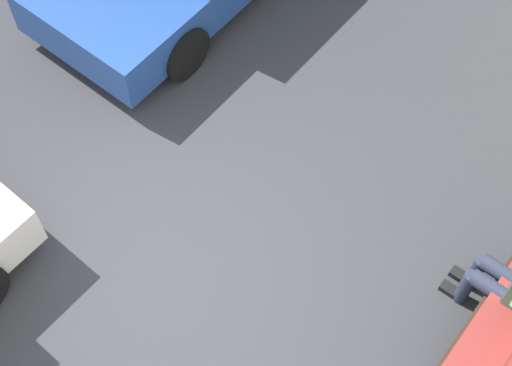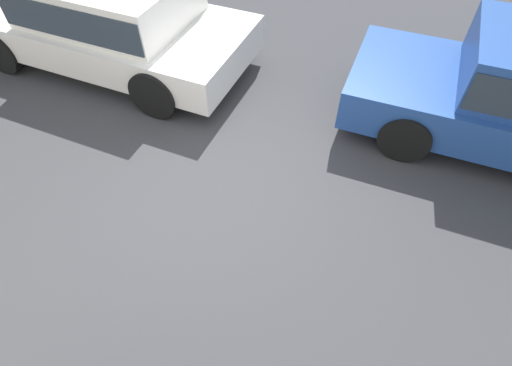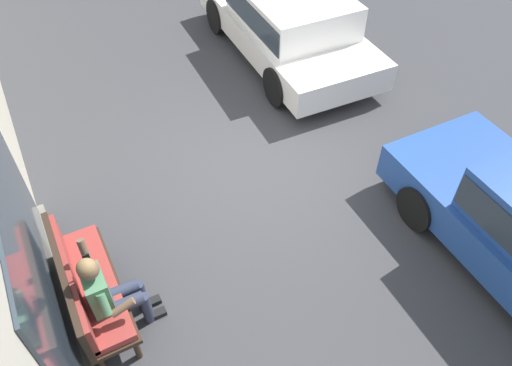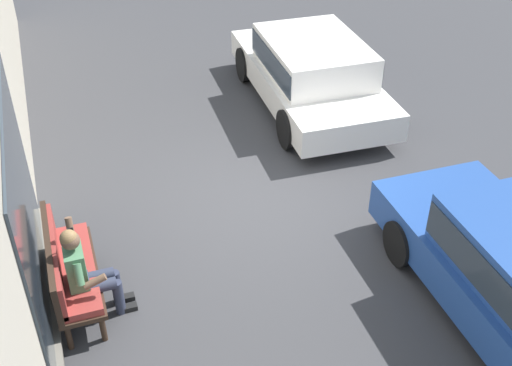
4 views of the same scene
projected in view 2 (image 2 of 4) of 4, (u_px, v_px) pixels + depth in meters
ground_plane at (212, 191)px, 4.68m from camera, size 60.00×60.00×0.00m
parked_car_mid at (108, 16)px, 5.86m from camera, size 4.45×2.12×1.37m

